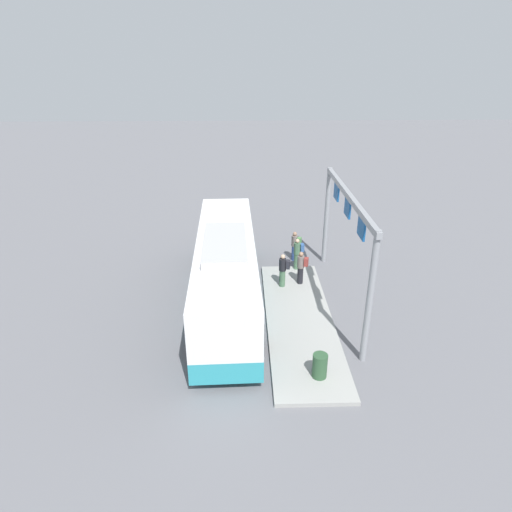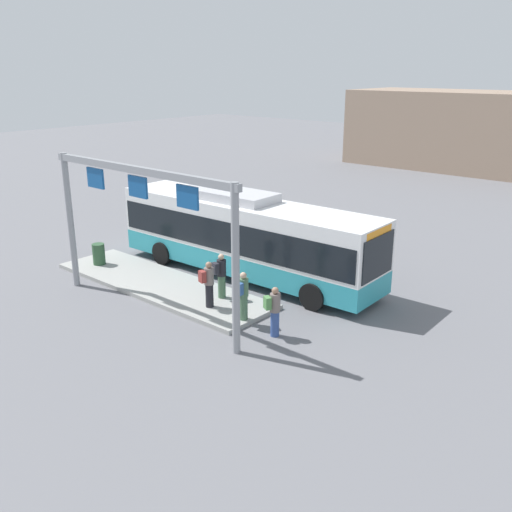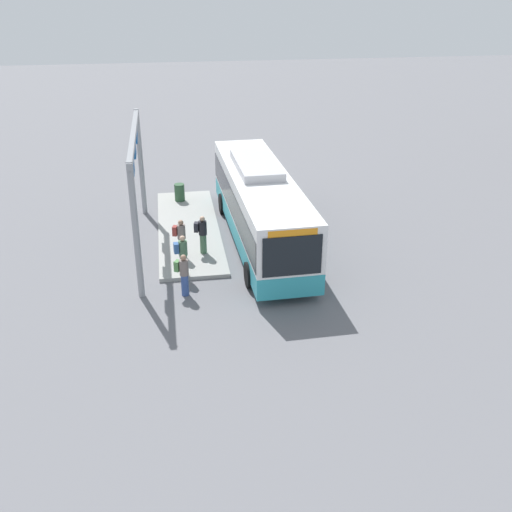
% 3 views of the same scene
% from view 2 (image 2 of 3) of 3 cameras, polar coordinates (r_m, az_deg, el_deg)
% --- Properties ---
extents(ground_plane, '(120.00, 120.00, 0.00)m').
position_cam_2_polar(ground_plane, '(23.62, -1.06, -1.92)').
color(ground_plane, slate).
extents(platform_curb, '(10.00, 2.80, 0.16)m').
position_cam_2_polar(platform_curb, '(22.70, -9.51, -2.83)').
color(platform_curb, '#9E9E99').
rests_on(platform_curb, ground).
extents(bus_main, '(11.92, 2.95, 3.46)m').
position_cam_2_polar(bus_main, '(23.05, -1.11, 2.31)').
color(bus_main, teal).
rests_on(bus_main, ground).
extents(person_boarding, '(0.37, 0.55, 1.67)m').
position_cam_2_polar(person_boarding, '(18.85, -1.32, -3.89)').
color(person_boarding, '#476B4C').
rests_on(person_boarding, platform_curb).
extents(person_waiting_near, '(0.52, 0.61, 1.67)m').
position_cam_2_polar(person_waiting_near, '(18.09, 1.82, -5.44)').
color(person_waiting_near, '#334C8C').
rests_on(person_waiting_near, ground).
extents(person_waiting_mid, '(0.42, 0.58, 1.67)m').
position_cam_2_polar(person_waiting_mid, '(20.67, -3.54, -1.87)').
color(person_waiting_mid, '#476B4C').
rests_on(person_waiting_mid, platform_curb).
extents(person_waiting_far, '(0.45, 0.59, 1.67)m').
position_cam_2_polar(person_waiting_far, '(19.90, -4.78, -2.73)').
color(person_waiting_far, black).
rests_on(person_waiting_far, platform_curb).
extents(platform_sign_gantry, '(8.95, 0.24, 5.20)m').
position_cam_2_polar(platform_sign_gantry, '(19.16, -11.57, 4.54)').
color(platform_sign_gantry, gray).
rests_on(platform_sign_gantry, ground).
extents(station_building, '(26.09, 8.00, 6.29)m').
position_cam_2_polar(station_building, '(50.63, 24.11, 11.11)').
color(station_building, gray).
rests_on(station_building, ground).
extents(trash_bin, '(0.52, 0.52, 0.90)m').
position_cam_2_polar(trash_bin, '(25.21, -15.43, 0.19)').
color(trash_bin, '#2D5133').
rests_on(trash_bin, platform_curb).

